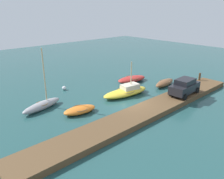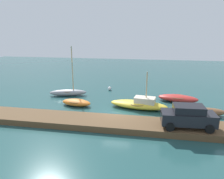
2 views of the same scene
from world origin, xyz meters
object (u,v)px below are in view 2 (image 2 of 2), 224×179
object	(u,v)px
motorboat_red	(178,98)
rowboat_orange	(76,102)
marker_buoy	(110,88)
sailboat_yellow	(139,104)
parked_car	(188,116)
mooring_post_west	(204,116)
rowboat_grey	(68,92)
rowboat_brown	(204,112)

from	to	relation	value
motorboat_red	rowboat_orange	world-z (taller)	motorboat_red
motorboat_red	marker_buoy	world-z (taller)	motorboat_red
sailboat_yellow	motorboat_red	size ratio (longest dim) A/B	1.34
rowboat_orange	parked_car	distance (m)	11.43
mooring_post_west	marker_buoy	world-z (taller)	mooring_post_west
sailboat_yellow	mooring_post_west	world-z (taller)	sailboat_yellow
sailboat_yellow	rowboat_grey	bearing A→B (deg)	169.12
rowboat_brown	mooring_post_west	size ratio (longest dim) A/B	4.95
sailboat_yellow	rowboat_brown	xyz separation A→B (m)	(5.99, -0.93, -0.09)
mooring_post_west	sailboat_yellow	bearing A→B (deg)	146.73
rowboat_orange	parked_car	size ratio (longest dim) A/B	0.84
sailboat_yellow	parked_car	world-z (taller)	sailboat_yellow
sailboat_yellow	parked_car	bearing A→B (deg)	-44.18
rowboat_brown	mooring_post_west	world-z (taller)	mooring_post_west
parked_car	marker_buoy	xyz separation A→B (m)	(-8.10, 11.20, -1.17)
rowboat_grey	rowboat_orange	distance (m)	3.91
rowboat_brown	marker_buoy	bearing A→B (deg)	137.64
mooring_post_west	parked_car	xyz separation A→B (m)	(-1.47, -1.44, 0.50)
motorboat_red	sailboat_yellow	bearing A→B (deg)	-135.15
rowboat_orange	sailboat_yellow	bearing A→B (deg)	11.85
mooring_post_west	marker_buoy	bearing A→B (deg)	134.39
rowboat_brown	marker_buoy	size ratio (longest dim) A/B	8.22
rowboat_brown	marker_buoy	world-z (taller)	rowboat_brown
sailboat_yellow	rowboat_brown	distance (m)	6.06
rowboat_brown	rowboat_grey	xyz separation A→B (m)	(-14.70, 3.88, 0.06)
rowboat_brown	rowboat_grey	size ratio (longest dim) A/B	0.67
marker_buoy	rowboat_brown	bearing A→B (deg)	-35.17
rowboat_grey	parked_car	world-z (taller)	rowboat_grey
rowboat_orange	marker_buoy	bearing A→B (deg)	79.91
motorboat_red	parked_car	world-z (taller)	parked_car
rowboat_orange	rowboat_grey	bearing A→B (deg)	132.94
motorboat_red	marker_buoy	xyz separation A→B (m)	(-8.33, 3.32, -0.14)
sailboat_yellow	parked_car	size ratio (longest dim) A/B	1.50
rowboat_orange	mooring_post_west	size ratio (longest dim) A/B	4.19
mooring_post_west	parked_car	world-z (taller)	parked_car
marker_buoy	rowboat_grey	bearing A→B (deg)	-143.30
sailboat_yellow	marker_buoy	bearing A→B (deg)	131.83
motorboat_red	mooring_post_west	xyz separation A→B (m)	(1.23, -6.45, 0.53)
rowboat_grey	parked_car	size ratio (longest dim) A/B	1.48
mooring_post_west	rowboat_grey	bearing A→B (deg)	155.37
rowboat_orange	mooring_post_west	bearing A→B (deg)	-5.87
mooring_post_west	marker_buoy	xyz separation A→B (m)	(-9.56, 9.77, -0.67)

